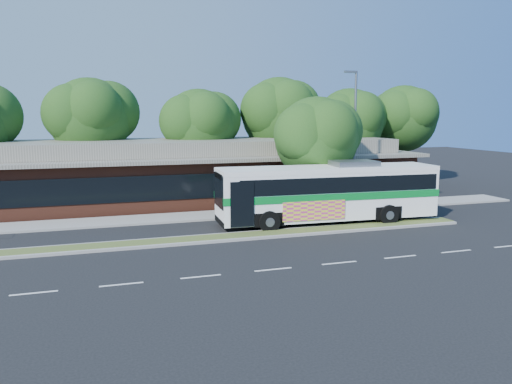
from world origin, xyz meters
The scene contains 12 objects.
ground centered at (0.00, 0.00, 0.00)m, with size 120.00×120.00×0.00m, color black.
median_strip centered at (0.00, 0.60, 0.07)m, with size 26.00×1.10×0.15m, color #3E5022.
sidewalk centered at (0.00, 6.40, 0.06)m, with size 44.00×2.60×0.12m, color gray.
plaza_building centered at (0.00, 12.99, 2.13)m, with size 33.20×11.20×4.45m.
lamp_post centered at (9.56, 6.00, 4.90)m, with size 0.93×0.18×9.07m.
tree_bg_b centered at (-6.57, 16.14, 6.14)m, with size 6.69×6.00×9.00m.
tree_bg_c centered at (1.40, 15.13, 5.59)m, with size 6.24×5.60×8.26m.
tree_bg_d centered at (8.45, 16.15, 6.42)m, with size 6.91×6.20×9.37m.
tree_bg_e centered at (14.42, 15.14, 5.74)m, with size 6.47×5.80×8.50m.
tree_bg_f centered at (20.43, 16.14, 6.06)m, with size 6.69×6.00×8.92m.
transit_bus centered at (6.06, 2.40, 2.01)m, with size 13.00×3.43×3.62m.
sidewalk_tree centered at (7.20, 6.05, 4.89)m, with size 5.95×5.34×7.43m.
Camera 1 is at (-6.65, -23.48, 6.24)m, focal length 35.00 mm.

